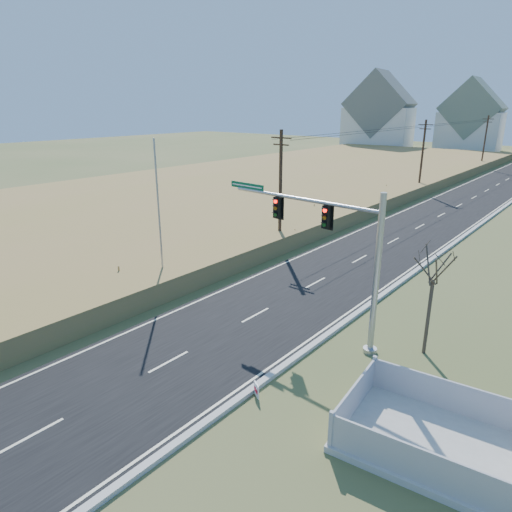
{
  "coord_description": "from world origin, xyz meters",
  "views": [
    {
      "loc": [
        13.94,
        -13.11,
        10.72
      ],
      "look_at": [
        0.05,
        3.98,
        3.4
      ],
      "focal_mm": 32.0,
      "sensor_mm": 36.0,
      "label": 1
    }
  ],
  "objects_px": {
    "fence_enclosure": "(441,444)",
    "open_sign": "(256,390)",
    "traffic_signal_mast": "(340,250)",
    "flagpole": "(160,231)",
    "bare_tree": "(435,264)"
  },
  "relations": [
    {
      "from": "flagpole",
      "to": "bare_tree",
      "type": "distance_m",
      "value": 15.52
    },
    {
      "from": "fence_enclosure",
      "to": "flagpole",
      "type": "distance_m",
      "value": 18.6
    },
    {
      "from": "open_sign",
      "to": "flagpole",
      "type": "height_order",
      "value": "flagpole"
    },
    {
      "from": "traffic_signal_mast",
      "to": "fence_enclosure",
      "type": "bearing_deg",
      "value": -30.74
    },
    {
      "from": "open_sign",
      "to": "bare_tree",
      "type": "distance_m",
      "value": 9.21
    },
    {
      "from": "flagpole",
      "to": "bare_tree",
      "type": "bearing_deg",
      "value": 8.51
    },
    {
      "from": "traffic_signal_mast",
      "to": "bare_tree",
      "type": "distance_m",
      "value": 4.04
    },
    {
      "from": "fence_enclosure",
      "to": "open_sign",
      "type": "relative_size",
      "value": 11.9
    },
    {
      "from": "traffic_signal_mast",
      "to": "flagpole",
      "type": "bearing_deg",
      "value": -171.32
    },
    {
      "from": "open_sign",
      "to": "flagpole",
      "type": "relative_size",
      "value": 0.06
    },
    {
      "from": "flagpole",
      "to": "bare_tree",
      "type": "relative_size",
      "value": 1.68
    },
    {
      "from": "fence_enclosure",
      "to": "open_sign",
      "type": "xyz_separation_m",
      "value": [
        -6.46,
        -1.52,
        0.02
      ]
    },
    {
      "from": "traffic_signal_mast",
      "to": "flagpole",
      "type": "distance_m",
      "value": 11.6
    },
    {
      "from": "traffic_signal_mast",
      "to": "fence_enclosure",
      "type": "distance_m",
      "value": 8.89
    },
    {
      "from": "open_sign",
      "to": "bare_tree",
      "type": "relative_size",
      "value": 0.11
    }
  ]
}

